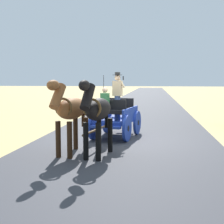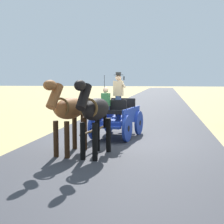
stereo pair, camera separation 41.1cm
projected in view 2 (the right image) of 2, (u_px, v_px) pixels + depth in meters
ground_plane at (127, 140)px, 11.04m from camera, size 200.00×200.00×0.00m
road_surface at (127, 140)px, 11.04m from camera, size 6.64×160.00×0.01m
horse_drawn_carriage at (117, 116)px, 11.57m from camera, size 1.83×4.51×2.50m
horse_near_side at (95, 111)px, 8.55m from camera, size 0.79×2.15×2.21m
horse_off_side at (69, 110)px, 8.85m from camera, size 0.87×2.15×2.21m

